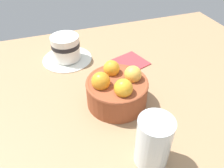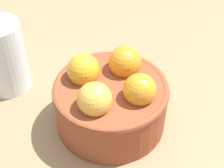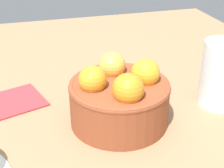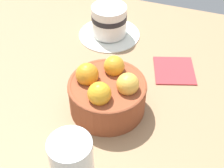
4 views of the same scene
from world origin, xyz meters
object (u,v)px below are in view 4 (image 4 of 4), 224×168
object	(u,v)px
terracotta_bowl	(107,93)
folded_napkin	(174,70)
coffee_cup	(109,22)
water_glass	(72,165)

from	to	relation	value
terracotta_bowl	folded_napkin	distance (cm)	19.80
coffee_cup	water_glass	bearing A→B (deg)	102.12
terracotta_bowl	folded_napkin	bearing A→B (deg)	-123.83
folded_napkin	water_glass	bearing A→B (deg)	73.63
terracotta_bowl	coffee_cup	bearing A→B (deg)	-71.20
folded_napkin	coffee_cup	bearing A→B (deg)	-24.33
terracotta_bowl	coffee_cup	distance (cm)	26.17
coffee_cup	water_glass	xyz separation A→B (cm)	(-9.19, 42.81, 1.78)
water_glass	folded_napkin	xyz separation A→B (cm)	(-10.02, -34.12, -5.37)
terracotta_bowl	coffee_cup	size ratio (longest dim) A/B	0.97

